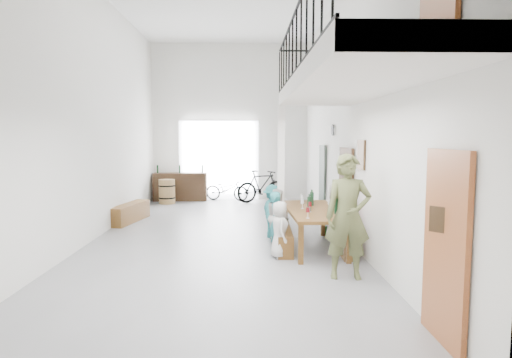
{
  "coord_description": "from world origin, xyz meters",
  "views": [
    {
      "loc": [
        0.58,
        -9.32,
        2.23
      ],
      "look_at": [
        0.78,
        -0.5,
        1.36
      ],
      "focal_mm": 30.0,
      "sensor_mm": 36.0,
      "label": 1
    }
  ],
  "objects_px": {
    "bicycle_near": "(227,189)",
    "serving_counter": "(180,187)",
    "side_bench": "(130,213)",
    "bench_inner": "(283,237)",
    "tasting_table": "(313,213)",
    "oak_barrel": "(167,192)",
    "host_standing": "(348,217)"
  },
  "relations": [
    {
      "from": "oak_barrel",
      "to": "bicycle_near",
      "type": "xyz_separation_m",
      "value": [
        1.98,
        0.65,
        0.0
      ]
    },
    {
      "from": "tasting_table",
      "to": "host_standing",
      "type": "xyz_separation_m",
      "value": [
        0.25,
        -1.83,
        0.28
      ]
    },
    {
      "from": "serving_counter",
      "to": "bicycle_near",
      "type": "xyz_separation_m",
      "value": [
        1.64,
        -0.05,
        -0.08
      ]
    },
    {
      "from": "host_standing",
      "to": "bicycle_near",
      "type": "xyz_separation_m",
      "value": [
        -2.28,
        8.35,
        -0.58
      ]
    },
    {
      "from": "bench_inner",
      "to": "side_bench",
      "type": "relative_size",
      "value": 1.06
    },
    {
      "from": "side_bench",
      "to": "serving_counter",
      "type": "height_order",
      "value": "serving_counter"
    },
    {
      "from": "bench_inner",
      "to": "bicycle_near",
      "type": "xyz_separation_m",
      "value": [
        -1.44,
        6.45,
        0.2
      ]
    },
    {
      "from": "serving_counter",
      "to": "host_standing",
      "type": "xyz_separation_m",
      "value": [
        3.92,
        -8.4,
        0.5
      ]
    },
    {
      "from": "tasting_table",
      "to": "host_standing",
      "type": "relative_size",
      "value": 1.28
    },
    {
      "from": "host_standing",
      "to": "serving_counter",
      "type": "bearing_deg",
      "value": 119.43
    },
    {
      "from": "serving_counter",
      "to": "bicycle_near",
      "type": "distance_m",
      "value": 1.64
    },
    {
      "from": "tasting_table",
      "to": "serving_counter",
      "type": "height_order",
      "value": "serving_counter"
    },
    {
      "from": "side_bench",
      "to": "bench_inner",
      "type": "bearing_deg",
      "value": -35.47
    },
    {
      "from": "oak_barrel",
      "to": "bench_inner",
      "type": "bearing_deg",
      "value": -59.55
    },
    {
      "from": "serving_counter",
      "to": "oak_barrel",
      "type": "bearing_deg",
      "value": -117.24
    },
    {
      "from": "tasting_table",
      "to": "oak_barrel",
      "type": "distance_m",
      "value": 7.11
    },
    {
      "from": "oak_barrel",
      "to": "host_standing",
      "type": "distance_m",
      "value": 8.82
    },
    {
      "from": "tasting_table",
      "to": "bench_inner",
      "type": "bearing_deg",
      "value": 171.79
    },
    {
      "from": "side_bench",
      "to": "host_standing",
      "type": "height_order",
      "value": "host_standing"
    },
    {
      "from": "bicycle_near",
      "to": "serving_counter",
      "type": "bearing_deg",
      "value": 104.4
    },
    {
      "from": "tasting_table",
      "to": "serving_counter",
      "type": "distance_m",
      "value": 7.52
    },
    {
      "from": "side_bench",
      "to": "host_standing",
      "type": "distance_m",
      "value": 6.61
    },
    {
      "from": "tasting_table",
      "to": "bicycle_near",
      "type": "distance_m",
      "value": 6.83
    },
    {
      "from": "tasting_table",
      "to": "oak_barrel",
      "type": "height_order",
      "value": "oak_barrel"
    },
    {
      "from": "host_standing",
      "to": "bicycle_near",
      "type": "height_order",
      "value": "host_standing"
    },
    {
      "from": "side_bench",
      "to": "serving_counter",
      "type": "distance_m",
      "value": 3.86
    },
    {
      "from": "tasting_table",
      "to": "side_bench",
      "type": "height_order",
      "value": "tasting_table"
    },
    {
      "from": "host_standing",
      "to": "bench_inner",
      "type": "bearing_deg",
      "value": 118.42
    },
    {
      "from": "oak_barrel",
      "to": "serving_counter",
      "type": "relative_size",
      "value": 0.44
    },
    {
      "from": "tasting_table",
      "to": "oak_barrel",
      "type": "xyz_separation_m",
      "value": [
        -4.01,
        5.87,
        -0.3
      ]
    },
    {
      "from": "oak_barrel",
      "to": "serving_counter",
      "type": "height_order",
      "value": "serving_counter"
    },
    {
      "from": "oak_barrel",
      "to": "host_standing",
      "type": "height_order",
      "value": "host_standing"
    }
  ]
}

